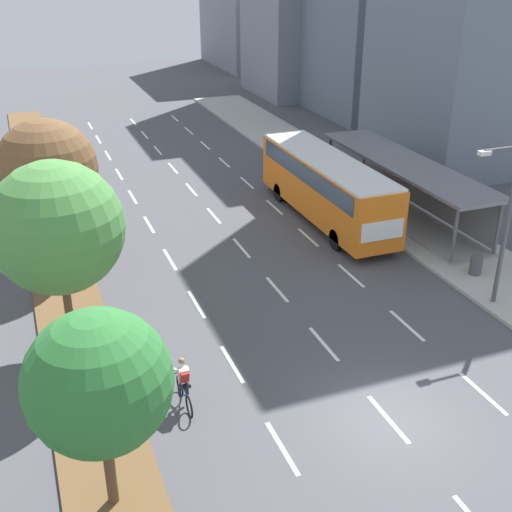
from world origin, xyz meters
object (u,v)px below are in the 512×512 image
Objects in this scene: median_tree_nearest at (99,383)px; trash_bin at (476,265)px; median_tree_third at (47,169)px; bus at (326,182)px; bus_shelter at (407,182)px; streetlight at (505,215)px; cyclist at (184,385)px; median_tree_second at (57,228)px.

trash_bin is at bearing 22.96° from median_tree_nearest.
median_tree_third reaches higher than trash_bin.
median_tree_third is at bearing -178.43° from bus.
streetlight reaches higher than bus_shelter.
cyclist is 14.59m from trash_bin.
cyclist is (-10.84, -12.13, -1.28)m from bus.
median_tree_nearest is 16.48m from streetlight.
streetlight is at bearing -78.24° from bus.
streetlight is at bearing 7.52° from cyclist.
bus_shelter is at bearing -12.60° from bus.
median_tree_third is at bearing 147.27° from streetlight.
bus_shelter is 18.84m from cyclist.
median_tree_second is at bearing 91.03° from median_tree_nearest.
median_tree_second reaches higher than median_tree_nearest.
cyclist is at bearing -56.34° from median_tree_second.
trash_bin is (1.03, 2.23, -3.31)m from streetlight.
streetlight is (15.75, 4.87, 0.07)m from median_tree_nearest.
streetlight is at bearing -102.59° from bus_shelter.
cyclist is at bearing 49.11° from median_tree_nearest.
streetlight reaches higher than trash_bin.
bus_shelter is 7.42m from trash_bin.
median_tree_nearest reaches higher than bus.
bus is (-4.28, 0.96, 0.20)m from bus_shelter.
bus_shelter is 9.90m from streetlight.
median_tree_nearest reaches higher than bus_shelter.
trash_bin is at bearing 65.21° from streetlight.
median_tree_nearest is (-2.73, -3.16, 3.03)m from cyclist.
median_tree_second is at bearing -159.09° from bus_shelter.
median_tree_second is at bearing 178.80° from trash_bin.
median_tree_nearest is at bearing -90.43° from median_tree_third.
bus is 1.65× the size of median_tree_second.
bus_shelter is 4.39m from bus.
bus is 1.74× the size of streetlight.
bus is at bearing 1.57° from median_tree_third.
median_tree_third is 7.61× the size of trash_bin.
median_tree_third is at bearing 178.10° from bus_shelter.
median_tree_nearest is at bearing -131.61° from bus.
median_tree_third reaches higher than bus_shelter.
bus is 13.68m from median_tree_third.
bus is at bearing 101.76° from streetlight.
bus is 2.07× the size of median_tree_nearest.
trash_bin is (3.20, -8.18, -1.49)m from bus.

